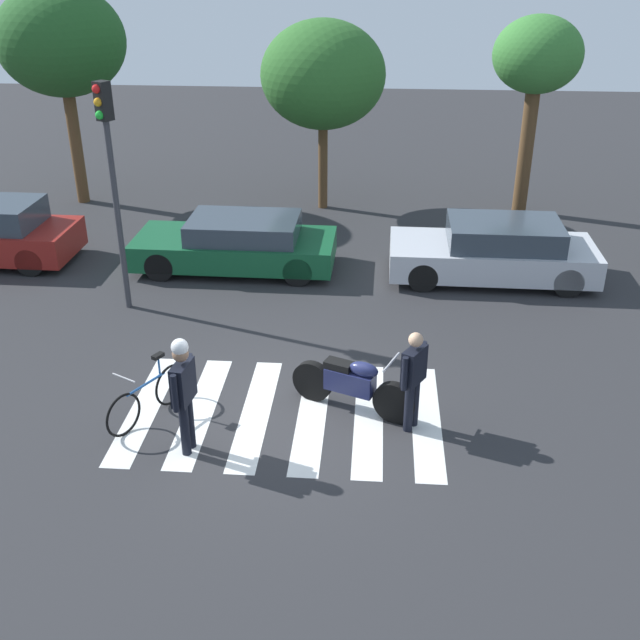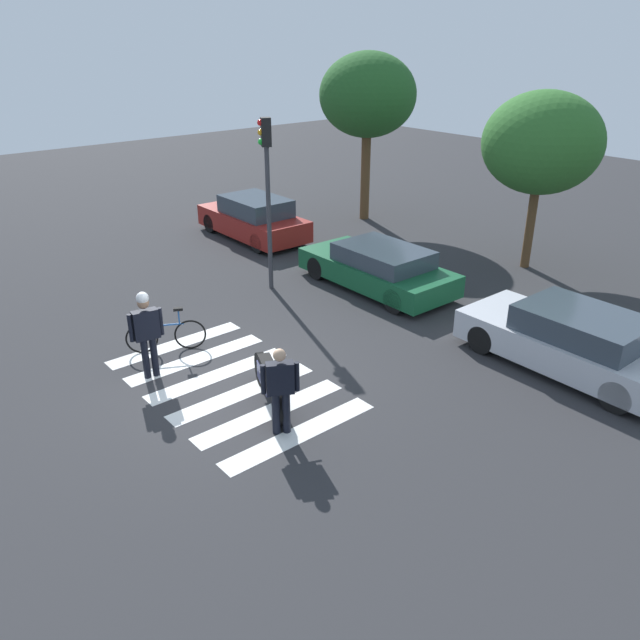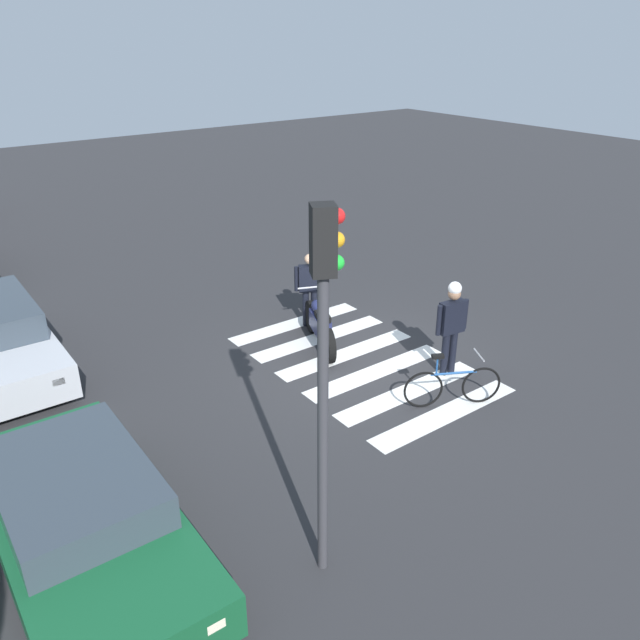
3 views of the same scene
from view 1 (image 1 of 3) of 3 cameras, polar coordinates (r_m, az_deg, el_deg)
name	(u,v)px [view 1 (image 1 of 3)]	position (r m, az deg, el deg)	size (l,w,h in m)	color
ground_plane	(284,414)	(12.12, -2.74, -7.07)	(60.00, 60.00, 0.00)	#2B2B2D
police_motorcycle	(352,384)	(11.96, 2.46, -4.88)	(2.00, 1.00, 1.06)	black
leaning_bicycle	(148,397)	(12.10, -12.86, -5.71)	(0.85, 1.54, 1.01)	black
officer_on_foot	(414,375)	(11.38, 7.08, -4.16)	(0.41, 0.58, 1.64)	black
officer_by_motorcycle	(183,387)	(10.89, -10.27, -5.02)	(0.27, 0.69, 1.86)	black
crosswalk_stripes	(284,413)	(12.12, -2.74, -7.06)	(4.95, 3.17, 0.01)	silver
car_green_compact	(237,244)	(17.31, -6.27, 5.75)	(4.53, 1.95, 1.21)	black
car_silver_sedan	(495,251)	(17.09, 13.05, 5.08)	(4.49, 1.95, 1.32)	black
traffic_light_pole	(111,163)	(15.01, -15.54, 11.33)	(0.32, 0.36, 4.49)	#38383D
street_tree_near	(61,42)	(22.28, -18.97, 19.25)	(3.38, 3.38, 5.83)	brown
street_tree_mid	(323,75)	(20.77, 0.23, 18.00)	(3.29, 3.29, 5.01)	brown
street_tree_far	(537,59)	(21.03, 16.08, 18.40)	(2.27, 2.27, 5.14)	brown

